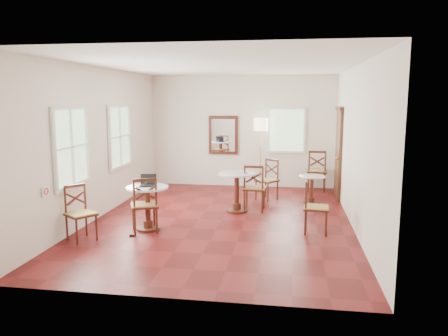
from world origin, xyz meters
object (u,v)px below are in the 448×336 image
laptop (148,183)px  navy_mug (148,182)px  mouse (145,185)px  chair_near_a (145,205)px  cafe_table_near (148,203)px  chair_back_a (317,171)px  chair_near_b (80,213)px  cafe_table_mid (237,188)px  chair_mid_b (315,207)px  chair_back_b (268,180)px  chair_mid_a (254,188)px  floor_lamp (261,129)px  power_adapter (132,235)px  water_glass (145,184)px  cafe_table_back (312,186)px

laptop → navy_mug: 0.10m
mouse → chair_near_a: bearing=-54.2°
chair_near_a → navy_mug: chair_near_a is taller
cafe_table_near → laptop: 0.37m
chair_back_a → mouse: bearing=51.7°
chair_near_b → cafe_table_mid: bearing=-9.9°
cafe_table_near → chair_near_b: bearing=-141.5°
chair_mid_b → chair_back_b: chair_back_b is taller
cafe_table_near → chair_mid_b: 3.02m
chair_mid_b → chair_mid_a: bearing=44.5°
floor_lamp → power_adapter: floor_lamp is taller
chair_back_b → navy_mug: (-2.07, -2.60, 0.38)m
chair_near_b → water_glass: chair_near_b is taller
chair_back_b → laptop: 3.40m
cafe_table_mid → water_glass: (-1.48, -1.54, 0.34)m
cafe_table_mid → laptop: 2.09m
chair_near_b → chair_back_a: (4.19, 4.72, 0.06)m
cafe_table_mid → chair_near_a: (-1.45, -1.69, -0.01)m
cafe_table_mid → navy_mug: bearing=-137.3°
chair_near_b → chair_mid_a: 3.66m
mouse → chair_back_b: bearing=73.2°
cafe_table_back → chair_back_b: 1.05m
cafe_table_mid → chair_mid_b: size_ratio=0.88×
cafe_table_mid → chair_mid_b: (1.56, -1.27, -0.04)m
cafe_table_back → chair_mid_b: bearing=-91.3°
cafe_table_back → floor_lamp: 2.27m
chair_back_b → mouse: chair_back_b is taller
mouse → navy_mug: bearing=93.5°
cafe_table_near → cafe_table_mid: 2.11m
cafe_table_near → chair_mid_a: 2.46m
chair_mid_b → water_glass: bearing=99.0°
chair_mid_b → floor_lamp: 4.08m
chair_mid_a → water_glass: chair_mid_a is taller
water_glass → chair_near_a: bearing=-79.9°
cafe_table_mid → floor_lamp: bearing=82.4°
cafe_table_near → chair_mid_b: (3.01, 0.26, -0.02)m
chair_near_b → chair_near_a: bearing=-21.1°
chair_mid_b → mouse: (-3.07, -0.19, 0.35)m
cafe_table_mid → mouse: bearing=-135.9°
floor_lamp → mouse: 4.39m
chair_near_b → floor_lamp: bearing=6.6°
floor_lamp → chair_mid_a: bearing=-89.1°
chair_back_a → floor_lamp: bearing=1.4°
chair_mid_a → chair_mid_b: chair_mid_a is taller
chair_mid_a → chair_back_b: chair_mid_a is taller
chair_back_b → chair_mid_a: bearing=-65.8°
cafe_table_mid → chair_back_a: bearing=53.5°
laptop → chair_back_b: bearing=43.5°
cafe_table_mid → chair_near_b: bearing=-136.3°
chair_near_a → water_glass: bearing=-104.1°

